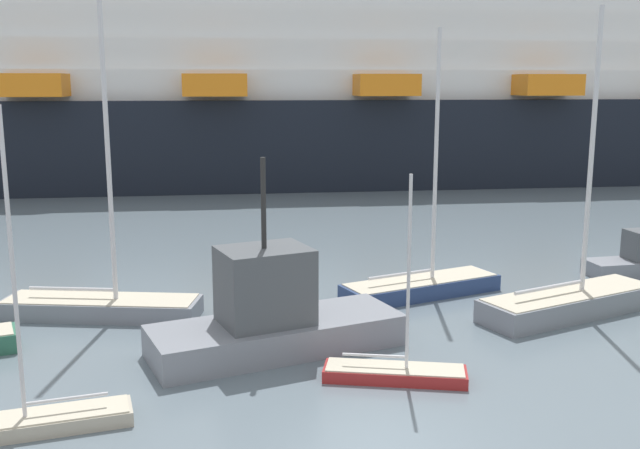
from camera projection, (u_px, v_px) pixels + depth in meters
ground_plane at (382, 447)px, 16.64m from camera, size 600.00×600.00×0.00m
sailboat_0 at (395, 370)px, 20.33m from camera, size 4.14×2.17×5.83m
sailboat_1 at (570, 299)px, 26.06m from camera, size 7.47×4.31×10.78m
sailboat_2 at (421, 283)px, 28.39m from camera, size 6.73×3.72×10.22m
sailboat_3 at (101, 301)px, 25.78m from camera, size 7.23×3.39×12.84m
sailboat_6 at (40, 416)px, 17.38m from camera, size 4.38×1.81×7.75m
fishing_boat_2 at (273, 316)px, 22.37m from camera, size 8.30×4.83×6.06m
cruise_ship at (361, 86)px, 62.57m from camera, size 125.97×22.24×24.49m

